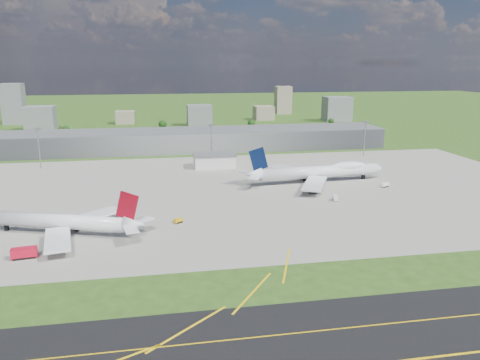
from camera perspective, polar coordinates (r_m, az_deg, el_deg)
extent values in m
plane|color=#2D4B17|center=(351.94, -5.76, 3.27)|extent=(1400.00, 1400.00, 0.00)
cube|color=gray|center=(246.40, -1.40, -1.35)|extent=(360.00, 190.00, 0.08)
cube|color=slate|center=(365.38, -5.97, 4.86)|extent=(300.00, 42.00, 15.00)
cube|color=silver|center=(303.29, -3.14, 2.34)|extent=(26.00, 16.00, 8.00)
cylinder|color=gray|center=(322.95, -23.30, 3.46)|extent=(0.70, 0.70, 25.00)
cube|color=gray|center=(321.10, -23.52, 5.71)|extent=(3.50, 2.00, 1.20)
cylinder|color=gray|center=(316.36, -3.50, 4.39)|extent=(0.70, 0.70, 25.00)
cube|color=gray|center=(314.46, -3.53, 6.69)|extent=(3.50, 2.00, 1.20)
cylinder|color=gray|center=(346.50, 14.95, 4.79)|extent=(0.70, 0.70, 25.00)
cube|color=gray|center=(344.77, 15.08, 6.89)|extent=(3.50, 2.00, 1.20)
cylinder|color=white|center=(197.55, -21.42, -4.69)|extent=(55.09, 24.59, 5.84)
cone|color=white|center=(183.14, -12.75, -5.23)|extent=(9.30, 8.13, 5.84)
cube|color=#9C0809|center=(199.10, -21.86, -5.14)|extent=(44.36, 17.91, 1.27)
cube|color=white|center=(182.82, -21.35, -6.76)|extent=(13.11, 26.45, 0.88)
cube|color=white|center=(205.59, -17.44, -4.14)|extent=(24.97, 23.03, 0.88)
cube|color=maroon|center=(181.91, -13.58, -3.09)|extent=(9.29, 3.74, 11.76)
cylinder|color=#38383D|center=(187.55, -21.36, -6.84)|extent=(6.09, 4.74, 3.11)
cylinder|color=#38383D|center=(204.18, -18.45, -4.90)|extent=(6.09, 4.74, 3.11)
cube|color=black|center=(192.43, -20.48, -6.40)|extent=(1.86, 1.63, 2.43)
cube|color=black|center=(199.55, -19.23, -5.56)|extent=(1.86, 1.63, 2.43)
cube|color=black|center=(210.99, -26.57, -5.23)|extent=(1.86, 1.63, 2.43)
cylinder|color=white|center=(266.97, 9.65, 1.00)|extent=(68.88, 11.93, 6.86)
cone|color=white|center=(283.86, 16.51, 1.39)|extent=(6.02, 7.25, 6.86)
cone|color=white|center=(253.73, 1.64, 0.71)|extent=(9.33, 7.49, 6.86)
cube|color=#1B4496|center=(268.34, 10.07, 0.58)|extent=(56.27, 6.98, 1.44)
ellipsoid|color=white|center=(274.16, 13.08, 1.61)|extent=(22.39, 8.47, 6.17)
cube|color=white|center=(278.80, 6.38, 1.25)|extent=(25.59, 31.10, 1.00)
cube|color=white|center=(248.60, 9.10, -0.43)|extent=(22.36, 32.11, 1.00)
cube|color=black|center=(252.75, 2.26, 2.53)|extent=(11.03, 1.37, 13.36)
cylinder|color=#38383D|center=(274.59, 7.69, 0.56)|extent=(6.33, 3.98, 3.54)
cylinder|color=#38383D|center=(282.37, 5.65, 0.99)|extent=(6.33, 3.98, 3.54)
cylinder|color=#38383D|center=(256.82, 9.34, -0.45)|extent=(6.33, 3.98, 3.54)
cylinder|color=#38383D|center=(244.54, 9.00, -1.17)|extent=(6.33, 3.98, 3.54)
cube|color=black|center=(269.93, 7.90, 0.18)|extent=(1.86, 1.45, 2.76)
cube|color=black|center=(261.04, 8.72, -0.33)|extent=(1.86, 1.45, 2.76)
cube|color=black|center=(280.24, 14.79, 0.36)|extent=(1.86, 1.45, 2.76)
cube|color=red|center=(179.23, -24.82, -8.03)|extent=(8.89, 4.40, 3.40)
cube|color=black|center=(179.84, -24.76, -8.53)|extent=(7.65, 4.37, 0.70)
cube|color=yellow|center=(199.42, -7.53, -4.90)|extent=(4.21, 3.77, 1.46)
cube|color=black|center=(199.66, -7.52, -5.10)|extent=(3.81, 3.55, 0.70)
cube|color=white|center=(233.56, 11.56, -2.14)|extent=(3.28, 5.23, 2.13)
cube|color=black|center=(233.85, 11.54, -2.40)|extent=(3.20, 4.55, 0.70)
cube|color=white|center=(265.87, 17.22, -0.52)|extent=(5.33, 4.01, 2.15)
cube|color=black|center=(266.13, 17.21, -0.74)|extent=(4.71, 3.82, 0.70)
cube|color=slate|center=(510.62, -23.17, 6.93)|extent=(28.00, 22.00, 24.00)
cube|color=gray|center=(539.09, -13.82, 7.44)|extent=(20.00, 18.00, 14.00)
cube|color=slate|center=(509.81, -4.96, 7.88)|extent=(26.00, 20.00, 22.00)
cube|color=gray|center=(562.10, 2.89, 8.18)|extent=(22.00, 24.00, 16.00)
cube|color=slate|center=(556.82, 11.74, 8.47)|extent=(30.00, 22.00, 28.00)
cube|color=slate|center=(577.47, -25.88, 8.36)|extent=(22.00, 20.00, 44.00)
cube|color=gray|center=(628.93, 5.26, 9.68)|extent=(20.00, 18.00, 36.00)
cylinder|color=#382314|center=(471.82, -20.40, 5.39)|extent=(0.70, 0.70, 3.00)
sphere|color=black|center=(471.37, -20.44, 5.80)|extent=(6.75, 6.75, 6.75)
cylinder|color=#382314|center=(479.10, -9.40, 6.24)|extent=(0.70, 0.70, 3.60)
sphere|color=black|center=(478.58, -9.42, 6.72)|extent=(8.10, 8.10, 8.10)
cylinder|color=#382314|center=(483.72, 1.39, 6.49)|extent=(0.70, 0.70, 3.40)
sphere|color=black|center=(483.23, 1.40, 6.94)|extent=(7.65, 7.65, 7.65)
cylinder|color=#382314|center=(518.52, 11.03, 6.71)|extent=(0.70, 0.70, 2.80)
sphere|color=black|center=(518.14, 11.05, 7.06)|extent=(6.30, 6.30, 6.30)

